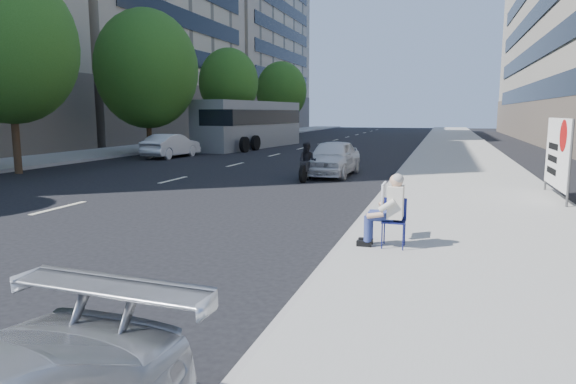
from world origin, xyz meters
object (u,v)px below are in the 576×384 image
(seated_protester, at_px, (388,206))
(white_sedan_near, at_px, (333,158))
(protest_banner, at_px, (557,153))
(bus, at_px, (251,125))
(motorcycle, at_px, (308,163))
(white_sedan_mid, at_px, (171,146))

(seated_protester, bearing_deg, white_sedan_near, 106.79)
(protest_banner, xyz_separation_m, bus, (-16.38, 19.20, 0.23))
(seated_protester, xyz_separation_m, motorcycle, (-3.93, 9.35, -0.24))
(seated_protester, height_order, white_sedan_mid, seated_protester)
(white_sedan_mid, bearing_deg, seated_protester, 134.26)
(seated_protester, distance_m, protest_banner, 7.76)
(white_sedan_near, bearing_deg, white_sedan_mid, 153.45)
(white_sedan_near, height_order, motorcycle, same)
(bus, bearing_deg, white_sedan_mid, -91.63)
(white_sedan_mid, relative_size, motorcycle, 1.96)
(motorcycle, bearing_deg, protest_banner, -15.49)
(protest_banner, bearing_deg, white_sedan_mid, 150.36)
(seated_protester, xyz_separation_m, white_sedan_near, (-3.37, 11.18, -0.16))
(white_sedan_near, xyz_separation_m, white_sedan_mid, (-10.46, 5.61, -0.05))
(protest_banner, bearing_deg, seated_protester, -120.16)
(seated_protester, relative_size, white_sedan_near, 0.31)
(white_sedan_near, distance_m, bus, 17.34)
(motorcycle, xyz_separation_m, bus, (-8.56, 16.54, 1.00))
(seated_protester, relative_size, motorcycle, 0.64)
(seated_protester, height_order, motorcycle, seated_protester)
(protest_banner, height_order, motorcycle, protest_banner)
(seated_protester, height_order, white_sedan_near, seated_protester)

